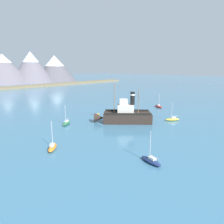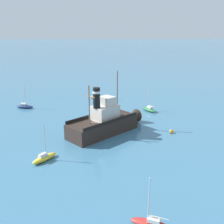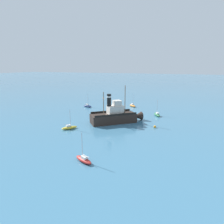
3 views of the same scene
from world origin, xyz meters
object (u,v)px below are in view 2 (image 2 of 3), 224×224
at_px(sailboat_orange, 96,97).
at_px(mooring_buoy, 171,131).
at_px(sailboat_green, 149,109).
at_px(old_tugboat, 105,122).
at_px(sailboat_yellow, 44,158).
at_px(sailboat_navy, 25,106).
at_px(sailboat_red, 151,224).

relative_size(sailboat_orange, mooring_buoy, 7.97).
xyz_separation_m(sailboat_orange, sailboat_green, (10.58, 10.66, 0.00)).
relative_size(old_tugboat, sailboat_yellow, 2.68).
bearing_deg(mooring_buoy, sailboat_navy, -120.47).
xyz_separation_m(sailboat_orange, sailboat_red, (44.66, 4.32, 0.00)).
height_order(sailboat_green, mooring_buoy, sailboat_green).
distance_m(sailboat_orange, sailboat_yellow, 32.01).
bearing_deg(sailboat_red, old_tugboat, -172.44).
distance_m(sailboat_red, sailboat_yellow, 17.66).
bearing_deg(sailboat_red, sailboat_green, 169.47).
bearing_deg(sailboat_orange, sailboat_red, 5.53).
distance_m(sailboat_green, mooring_buoy, 12.24).
xyz_separation_m(sailboat_red, sailboat_yellow, (-13.45, -11.44, 0.00)).
xyz_separation_m(old_tugboat, mooring_buoy, (1.01, 10.70, -1.52)).
xyz_separation_m(sailboat_navy, sailboat_red, (37.94, 19.56, 0.00)).
bearing_deg(sailboat_orange, sailboat_navy, -66.18).
bearing_deg(mooring_buoy, sailboat_yellow, -66.08).
height_order(sailboat_red, sailboat_yellow, same).
bearing_deg(sailboat_green, mooring_buoy, 6.20).
distance_m(old_tugboat, sailboat_green, 14.64).
distance_m(old_tugboat, sailboat_red, 23.18).
height_order(sailboat_navy, sailboat_yellow, same).
relative_size(sailboat_navy, mooring_buoy, 7.97).
bearing_deg(old_tugboat, mooring_buoy, 84.60).
relative_size(old_tugboat, sailboat_navy, 2.68).
distance_m(sailboat_yellow, mooring_buoy, 20.89).
bearing_deg(sailboat_red, sailboat_yellow, -139.62).
bearing_deg(sailboat_yellow, sailboat_navy, -161.65).
height_order(sailboat_green, sailboat_red, same).
xyz_separation_m(sailboat_navy, sailboat_green, (3.85, 25.90, 0.00)).
bearing_deg(sailboat_yellow, old_tugboat, 138.46).
bearing_deg(mooring_buoy, sailboat_orange, -152.22).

